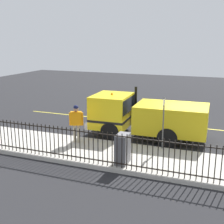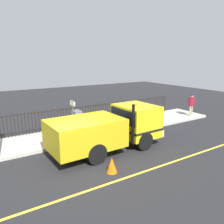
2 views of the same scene
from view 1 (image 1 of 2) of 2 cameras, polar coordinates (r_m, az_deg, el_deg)
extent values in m
plane|color=#232326|center=(15.60, 14.28, -5.18)|extent=(53.73, 53.73, 0.00)
cube|color=#B7B2A8|center=(12.38, 12.28, -9.79)|extent=(2.98, 24.42, 0.16)
cube|color=yellow|center=(17.78, 15.21, -2.86)|extent=(0.12, 21.98, 0.01)
cube|color=yellow|center=(15.61, -0.02, 0.32)|extent=(2.34, 1.92, 1.68)
cube|color=black|center=(15.53, -0.02, 1.64)|extent=(2.16, 1.95, 0.74)
cube|color=gold|center=(14.94, 11.35, -1.21)|extent=(2.39, 3.53, 1.36)
cube|color=silver|center=(16.14, -3.39, -1.78)|extent=(2.18, 0.26, 0.36)
cube|color=black|center=(15.70, -0.02, -0.99)|extent=(2.37, 1.94, 0.12)
cylinder|color=black|center=(14.82, -0.32, -3.80)|extent=(0.33, 0.97, 0.96)
cylinder|color=black|center=(16.68, 2.05, -1.77)|extent=(0.33, 0.97, 0.96)
cylinder|color=black|center=(14.16, 10.62, -4.90)|extent=(0.33, 0.97, 0.96)
cylinder|color=black|center=(16.10, 11.76, -2.64)|extent=(0.33, 0.97, 0.96)
sphere|color=orange|center=(15.43, -0.02, 3.52)|extent=(0.12, 0.12, 0.12)
cylinder|color=black|center=(16.21, 4.57, 1.39)|extent=(0.14, 0.14, 2.01)
cube|color=orange|center=(14.01, -6.91, -1.22)|extent=(0.40, 0.57, 0.65)
sphere|color=#997051|center=(13.90, -6.97, 0.54)|extent=(0.24, 0.24, 0.24)
sphere|color=#14193F|center=(13.89, -6.98, 0.88)|extent=(0.23, 0.23, 0.23)
cylinder|color=tan|center=(14.24, -7.19, -4.16)|extent=(0.13, 0.13, 0.87)
cylinder|color=tan|center=(14.22, -6.45, -4.17)|extent=(0.13, 0.13, 0.87)
cylinder|color=orange|center=(14.06, -8.08, -1.35)|extent=(0.09, 0.09, 0.61)
cylinder|color=orange|center=(13.99, -5.73, -1.35)|extent=(0.09, 0.09, 0.61)
cylinder|color=black|center=(14.15, -20.64, -3.99)|extent=(0.04, 0.04, 1.39)
cylinder|color=black|center=(14.02, -20.03, -4.10)|extent=(0.04, 0.04, 1.39)
cylinder|color=black|center=(13.90, -19.41, -4.20)|extent=(0.04, 0.04, 1.39)
cylinder|color=black|center=(13.78, -18.78, -4.31)|extent=(0.04, 0.04, 1.39)
cylinder|color=black|center=(13.65, -18.14, -4.43)|extent=(0.04, 0.04, 1.39)
cylinder|color=black|center=(13.53, -17.48, -4.54)|extent=(0.04, 0.04, 1.39)
cylinder|color=black|center=(13.41, -16.82, -4.65)|extent=(0.04, 0.04, 1.39)
cylinder|color=black|center=(13.30, -16.14, -4.77)|extent=(0.04, 0.04, 1.39)
cylinder|color=black|center=(13.18, -15.45, -4.88)|extent=(0.04, 0.04, 1.39)
cylinder|color=black|center=(13.07, -14.75, -5.00)|extent=(0.04, 0.04, 1.39)
cylinder|color=black|center=(12.96, -14.04, -5.12)|extent=(0.04, 0.04, 1.39)
cylinder|color=black|center=(12.85, -13.31, -5.24)|extent=(0.04, 0.04, 1.39)
cylinder|color=black|center=(12.74, -12.57, -5.36)|extent=(0.04, 0.04, 1.39)
cylinder|color=black|center=(12.64, -11.82, -5.48)|extent=(0.04, 0.04, 1.39)
cylinder|color=black|center=(12.54, -11.05, -5.61)|extent=(0.04, 0.04, 1.39)
cylinder|color=black|center=(12.44, -10.28, -5.73)|extent=(0.04, 0.04, 1.39)
cylinder|color=black|center=(12.34, -9.49, -5.86)|extent=(0.04, 0.04, 1.39)
cylinder|color=black|center=(12.25, -8.68, -5.98)|extent=(0.04, 0.04, 1.39)
cylinder|color=black|center=(12.15, -7.87, -6.11)|extent=(0.04, 0.04, 1.39)
cylinder|color=black|center=(12.06, -7.04, -6.24)|extent=(0.04, 0.04, 1.39)
cylinder|color=black|center=(11.98, -6.20, -6.36)|extent=(0.04, 0.04, 1.39)
cylinder|color=black|center=(11.89, -5.35, -6.49)|extent=(0.04, 0.04, 1.39)
cylinder|color=black|center=(11.81, -4.48, -6.62)|extent=(0.04, 0.04, 1.39)
cylinder|color=black|center=(11.73, -3.60, -6.75)|extent=(0.04, 0.04, 1.39)
cylinder|color=black|center=(11.65, -2.71, -6.88)|extent=(0.04, 0.04, 1.39)
cylinder|color=black|center=(11.58, -1.81, -7.01)|extent=(0.04, 0.04, 1.39)
cylinder|color=black|center=(11.51, -0.90, -7.14)|extent=(0.04, 0.04, 1.39)
cylinder|color=black|center=(11.44, 0.03, -7.27)|extent=(0.04, 0.04, 1.39)
cylinder|color=black|center=(11.38, 0.97, -7.40)|extent=(0.04, 0.04, 1.39)
cylinder|color=black|center=(11.32, 1.92, -7.52)|extent=(0.04, 0.04, 1.39)
cylinder|color=black|center=(11.26, 2.88, -7.65)|extent=(0.04, 0.04, 1.39)
cylinder|color=black|center=(11.20, 3.84, -7.78)|extent=(0.04, 0.04, 1.39)
cylinder|color=black|center=(11.15, 4.82, -7.90)|extent=(0.04, 0.04, 1.39)
cylinder|color=black|center=(11.10, 5.81, -8.03)|extent=(0.04, 0.04, 1.39)
cylinder|color=black|center=(11.06, 6.81, -8.15)|extent=(0.04, 0.04, 1.39)
cylinder|color=black|center=(11.01, 7.82, -8.27)|extent=(0.04, 0.04, 1.39)
cylinder|color=black|center=(10.98, 8.83, -8.39)|extent=(0.04, 0.04, 1.39)
cylinder|color=black|center=(10.94, 9.85, -8.51)|extent=(0.04, 0.04, 1.39)
cylinder|color=black|center=(10.91, 10.88, -8.62)|extent=(0.04, 0.04, 1.39)
cylinder|color=black|center=(10.88, 11.91, -8.74)|extent=(0.04, 0.04, 1.39)
cylinder|color=black|center=(10.86, 12.95, -8.85)|extent=(0.04, 0.04, 1.39)
cylinder|color=black|center=(10.83, 14.00, -8.96)|extent=(0.04, 0.04, 1.39)
cylinder|color=black|center=(10.82, 15.05, -9.07)|extent=(0.04, 0.04, 1.39)
cylinder|color=black|center=(10.80, 16.10, -9.17)|extent=(0.04, 0.04, 1.39)
cylinder|color=black|center=(10.79, 17.16, -9.27)|extent=(0.04, 0.04, 1.39)
cylinder|color=black|center=(10.79, 18.22, -9.37)|extent=(0.04, 0.04, 1.39)
cylinder|color=black|center=(10.78, 19.28, -9.46)|extent=(0.04, 0.04, 1.39)
cylinder|color=black|center=(10.78, 20.34, -9.56)|extent=(0.04, 0.04, 1.39)
cube|color=black|center=(10.69, 11.55, -5.80)|extent=(0.04, 20.76, 0.04)
cube|color=black|center=(11.10, 11.26, -11.19)|extent=(0.04, 20.76, 0.04)
cube|color=slate|center=(11.79, 2.06, -7.09)|extent=(0.71, 0.47, 1.20)
cone|color=orange|center=(17.15, 11.82, -2.15)|extent=(0.46, 0.46, 0.65)
cylinder|color=#4C4C4C|center=(13.34, 9.83, -2.15)|extent=(0.06, 0.06, 2.36)
cube|color=white|center=(13.10, 10.01, 1.97)|extent=(0.50, 0.08, 0.24)
camera|label=2|loc=(23.69, 26.69, 11.66)|focal=36.31mm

